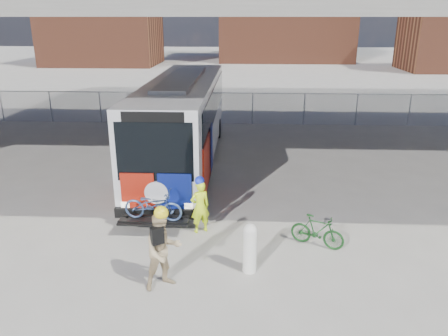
# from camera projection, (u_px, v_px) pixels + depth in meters

# --- Properties ---
(ground) EXTENTS (160.00, 160.00, 0.00)m
(ground) POSITION_uv_depth(u_px,v_px,m) (226.00, 208.00, 14.45)
(ground) COLOR #9E9991
(ground) RESTS_ON ground
(bus) EXTENTS (2.67, 12.96, 3.69)m
(bus) POSITION_uv_depth(u_px,v_px,m) (183.00, 115.00, 18.22)
(bus) COLOR silver
(bus) RESTS_ON ground
(overpass) EXTENTS (40.00, 16.00, 7.95)m
(overpass) POSITION_uv_depth(u_px,v_px,m) (231.00, 1.00, 16.07)
(overpass) COLOR #605E59
(overpass) RESTS_ON ground
(chainlink_fence) EXTENTS (30.00, 0.06, 30.00)m
(chainlink_fence) POSITION_uv_depth(u_px,v_px,m) (235.00, 100.00, 25.30)
(chainlink_fence) COLOR gray
(chainlink_fence) RESTS_ON ground
(brick_buildings) EXTENTS (54.00, 22.00, 12.00)m
(brick_buildings) POSITION_uv_depth(u_px,v_px,m) (251.00, 21.00, 58.09)
(brick_buildings) COLOR brown
(brick_buildings) RESTS_ON ground
(bollard) EXTENTS (0.34, 0.34, 1.30)m
(bollard) POSITION_uv_depth(u_px,v_px,m) (250.00, 246.00, 10.66)
(bollard) COLOR white
(bollard) RESTS_ON ground
(cyclist_hivis) EXTENTS (0.69, 0.60, 1.74)m
(cyclist_hivis) POSITION_uv_depth(u_px,v_px,m) (200.00, 205.00, 12.61)
(cyclist_hivis) COLOR #D8FF1A
(cyclist_hivis) RESTS_ON ground
(cyclist_tan) EXTENTS (1.15, 1.08, 2.05)m
(cyclist_tan) POSITION_uv_depth(u_px,v_px,m) (163.00, 250.00, 9.96)
(cyclist_tan) COLOR tan
(cyclist_tan) RESTS_ON ground
(bike_parked) EXTENTS (1.54, 1.03, 0.90)m
(bike_parked) POSITION_uv_depth(u_px,v_px,m) (317.00, 231.00, 11.93)
(bike_parked) COLOR #16461A
(bike_parked) RESTS_ON ground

